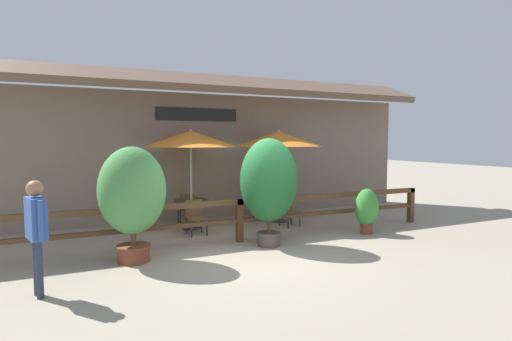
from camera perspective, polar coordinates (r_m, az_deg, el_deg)
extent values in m
plane|color=#9E937F|center=(8.18, 0.49, -11.76)|extent=(60.00, 60.00, 0.00)
cube|color=gray|center=(11.80, -8.20, 2.02)|extent=(14.00, 0.40, 3.60)
cube|color=brown|center=(11.38, -7.51, 12.42)|extent=(14.28, 1.48, 0.70)
cube|color=black|center=(11.57, -8.39, 7.92)|extent=(2.36, 0.04, 0.36)
cube|color=brown|center=(8.92, -2.38, -4.51)|extent=(10.40, 0.14, 0.11)
cube|color=brown|center=(9.00, -2.37, -7.16)|extent=(10.40, 0.10, 0.09)
cube|color=brown|center=(9.00, -2.37, -7.16)|extent=(0.14, 0.14, 0.95)
cube|color=brown|center=(11.90, 21.23, -4.63)|extent=(0.14, 0.14, 0.95)
cylinder|color=#B7B2A8|center=(10.32, -9.24, -2.31)|extent=(0.06, 0.06, 2.17)
cone|color=orange|center=(10.25, -9.32, 4.52)|extent=(2.40, 2.40, 0.41)
sphere|color=#B2ADA3|center=(10.25, -9.33, 5.67)|extent=(0.07, 0.07, 0.07)
cylinder|color=#4C3826|center=(10.37, -9.21, -4.27)|extent=(0.89, 0.89, 0.05)
cylinder|color=#333333|center=(10.43, -9.19, -6.31)|extent=(0.07, 0.07, 0.70)
cylinder|color=#333333|center=(10.50, -9.16, -8.11)|extent=(0.49, 0.49, 0.03)
cube|color=brown|center=(9.72, -8.49, -6.74)|extent=(0.44, 0.44, 0.05)
cube|color=brown|center=(9.85, -8.87, -5.26)|extent=(0.40, 0.06, 0.40)
cylinder|color=#2D2D2D|center=(9.52, -9.19, -8.31)|extent=(0.04, 0.04, 0.38)
cylinder|color=#2D2D2D|center=(9.65, -7.03, -8.12)|extent=(0.04, 0.04, 0.38)
cylinder|color=#2D2D2D|center=(9.88, -9.90, -7.86)|extent=(0.04, 0.04, 0.38)
cylinder|color=#2D2D2D|center=(10.00, -7.80, -7.69)|extent=(0.04, 0.04, 0.38)
cube|color=brown|center=(11.12, -9.94, -5.36)|extent=(0.46, 0.46, 0.05)
cube|color=brown|center=(10.89, -9.79, -4.36)|extent=(0.40, 0.07, 0.40)
cylinder|color=#2D2D2D|center=(11.37, -9.13, -6.24)|extent=(0.04, 0.04, 0.38)
cylinder|color=#2D2D2D|center=(11.31, -11.03, -6.32)|extent=(0.04, 0.04, 0.38)
cylinder|color=#2D2D2D|center=(11.00, -8.78, -6.59)|extent=(0.04, 0.04, 0.38)
cylinder|color=#2D2D2D|center=(10.94, -10.75, -6.68)|extent=(0.04, 0.04, 0.38)
cylinder|color=#B7B2A8|center=(11.12, 3.20, -1.78)|extent=(0.06, 0.06, 2.17)
cone|color=orange|center=(11.05, 3.23, 4.55)|extent=(2.40, 2.40, 0.41)
sphere|color=#B2ADA3|center=(11.06, 3.24, 5.62)|extent=(0.07, 0.07, 0.07)
cylinder|color=#4C3826|center=(11.16, 3.20, -3.61)|extent=(0.89, 0.89, 0.05)
cylinder|color=#333333|center=(11.22, 3.19, -5.51)|extent=(0.07, 0.07, 0.70)
cylinder|color=#333333|center=(11.28, 3.18, -7.19)|extent=(0.49, 0.49, 0.03)
cube|color=brown|center=(10.58, 4.84, -5.80)|extent=(0.47, 0.47, 0.05)
cube|color=brown|center=(10.69, 4.24, -4.47)|extent=(0.40, 0.09, 0.40)
cylinder|color=#2D2D2D|center=(10.36, 4.61, -7.24)|extent=(0.04, 0.04, 0.38)
cylinder|color=#2D2D2D|center=(10.58, 6.28, -7.00)|extent=(0.04, 0.04, 0.38)
cylinder|color=#2D2D2D|center=(10.66, 3.39, -6.90)|extent=(0.04, 0.04, 0.38)
cylinder|color=#2D2D2D|center=(10.88, 5.04, -6.68)|extent=(0.04, 0.04, 0.38)
cube|color=brown|center=(11.82, 1.44, -4.72)|extent=(0.44, 0.44, 0.05)
cube|color=brown|center=(11.61, 1.82, -3.76)|extent=(0.40, 0.05, 0.40)
cylinder|color=#2D2D2D|center=(12.10, 1.91, -5.54)|extent=(0.04, 0.04, 0.38)
cylinder|color=#2D2D2D|center=(11.95, 0.23, -5.67)|extent=(0.04, 0.04, 0.38)
cylinder|color=#2D2D2D|center=(11.76, 2.66, -5.84)|extent=(0.04, 0.04, 0.38)
cylinder|color=#2D2D2D|center=(11.61, 0.95, -5.97)|extent=(0.04, 0.04, 0.38)
cylinder|color=brown|center=(7.95, -17.06, -11.25)|extent=(0.59, 0.59, 0.31)
cylinder|color=brown|center=(7.92, -17.08, -10.30)|extent=(0.63, 0.63, 0.04)
cylinder|color=brown|center=(7.86, -17.13, -8.44)|extent=(0.11, 0.11, 0.49)
ellipsoid|color=#4C934C|center=(7.73, -17.26, -2.73)|extent=(1.23, 1.11, 1.62)
cylinder|color=brown|center=(10.16, 15.48, -8.00)|extent=(0.29, 0.29, 0.25)
cylinder|color=brown|center=(10.14, 15.49, -7.42)|extent=(0.31, 0.31, 0.04)
ellipsoid|color=#3D8E38|center=(10.07, 15.54, -5.13)|extent=(0.59, 0.53, 0.92)
cylinder|color=#564C47|center=(8.72, 1.82, -9.76)|extent=(0.49, 0.49, 0.29)
cylinder|color=#564C47|center=(8.69, 1.83, -8.97)|extent=(0.53, 0.53, 0.04)
cylinder|color=brown|center=(8.63, 1.83, -7.11)|extent=(0.09, 0.09, 0.54)
ellipsoid|color=#1E5B2D|center=(8.50, 1.85, -1.39)|extent=(1.25, 1.13, 1.78)
cylinder|color=#B7AD99|center=(12.10, 1.81, -5.90)|extent=(0.59, 0.59, 0.24)
cylinder|color=#B7AD99|center=(12.09, 1.82, -5.44)|extent=(0.63, 0.63, 0.04)
cylinder|color=brown|center=(12.07, 1.82, -4.82)|extent=(0.11, 0.11, 0.22)
ellipsoid|color=#4C934C|center=(12.01, 1.82, -3.11)|extent=(0.66, 0.59, 0.75)
cylinder|color=#2D334C|center=(6.63, -28.52, -12.32)|extent=(0.09, 0.09, 0.85)
cylinder|color=#2D334C|center=(6.79, -28.84, -11.94)|extent=(0.09, 0.09, 0.85)
cube|color=#33569E|center=(6.55, -28.92, -5.99)|extent=(0.33, 0.50, 0.60)
cylinder|color=#33569E|center=(6.29, -28.41, -6.36)|extent=(0.07, 0.07, 0.57)
cylinder|color=#33569E|center=(6.80, -29.39, -5.64)|extent=(0.07, 0.07, 0.57)
sphere|color=#9E704C|center=(6.49, -29.06, -2.25)|extent=(0.23, 0.23, 0.23)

